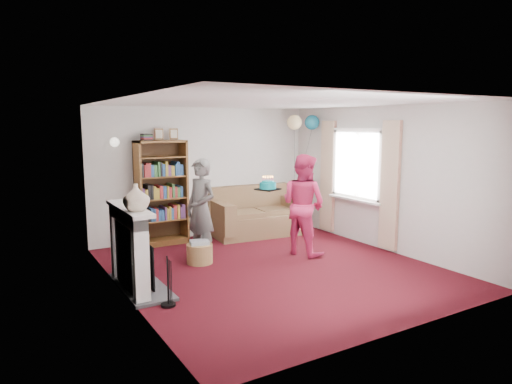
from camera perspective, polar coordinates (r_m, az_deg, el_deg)
ground at (r=7.09m, az=2.24°, el=-9.49°), size 5.00×5.00×0.00m
wall_back at (r=9.00m, az=-6.43°, el=2.47°), size 4.50×0.02×2.50m
wall_left at (r=5.90m, az=-16.44°, el=-1.00°), size 0.02×5.00×2.50m
wall_right at (r=8.25m, az=15.59°, el=1.66°), size 0.02×5.00×2.50m
ceiling at (r=6.75m, az=2.36°, el=11.18°), size 4.50×5.00×0.01m
fireplace at (r=6.29m, az=-15.07°, el=-7.27°), size 0.55×1.80×1.12m
window_bay at (r=8.64m, az=12.46°, el=1.75°), size 0.14×2.02×2.20m
wall_sconce at (r=8.25m, az=-17.28°, el=5.99°), size 0.16×0.23×0.16m
bookcase at (r=8.50m, az=-11.80°, el=-0.18°), size 0.90×0.42×2.11m
sofa at (r=9.16m, az=-0.08°, el=-3.05°), size 1.79×0.95×0.95m
wicker_basket at (r=7.34m, az=-7.06°, el=-7.55°), size 0.41×0.41×0.37m
person_striped at (r=7.43m, az=-6.89°, el=-2.17°), size 0.55×0.69×1.64m
person_magenta at (r=7.71m, az=5.92°, el=-1.56°), size 0.85×0.97×1.69m
birthday_cake at (r=7.46m, az=1.49°, el=0.79°), size 0.33×0.33×0.22m
balloons at (r=9.36m, az=5.92°, el=8.65°), size 0.74×0.30×1.69m
mantel_vase at (r=5.79m, az=-14.75°, el=-0.66°), size 0.33×0.33×0.34m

